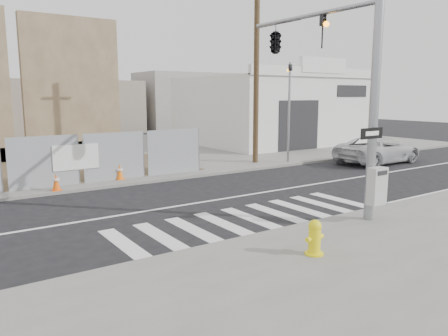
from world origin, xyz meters
TOP-DOWN VIEW (x-y plane):
  - ground at (0.00, 0.00)m, footprint 100.00×100.00m
  - sidewalk_far at (0.00, 14.00)m, footprint 50.00×20.00m
  - signal_pole at (2.49, -2.05)m, footprint 0.96×5.87m
  - far_signal_pole at (8.00, 4.60)m, footprint 0.16×0.20m
  - concrete_wall_right at (-0.50, 14.08)m, footprint 5.50×1.30m
  - auto_shop at (14.00, 12.97)m, footprint 12.00×10.20m
  - utility_pole_right at (6.50, 5.50)m, footprint 1.60×0.28m
  - fire_hydrant at (-0.85, -5.94)m, footprint 0.50×0.46m
  - suv at (12.32, 2.14)m, footprint 5.30×2.56m
  - traffic_cone_c at (-3.98, 4.22)m, footprint 0.38×0.38m
  - traffic_cone_d at (-1.21, 4.97)m, footprint 0.41×0.41m

SIDE VIEW (x-z plane):
  - ground at x=0.00m, z-range 0.00..0.00m
  - sidewalk_far at x=0.00m, z-range 0.00..0.12m
  - traffic_cone_c at x=-3.98m, z-range 0.11..0.77m
  - traffic_cone_d at x=-1.21m, z-range 0.11..0.77m
  - fire_hydrant at x=-0.85m, z-range 0.11..0.92m
  - suv at x=12.32m, z-range 0.00..1.46m
  - auto_shop at x=14.00m, z-range -0.44..5.51m
  - concrete_wall_right at x=-0.50m, z-range -0.62..7.38m
  - far_signal_pole at x=8.00m, z-range 0.68..6.28m
  - signal_pole at x=2.49m, z-range 1.28..8.28m
  - utility_pole_right at x=6.50m, z-range 0.20..10.20m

